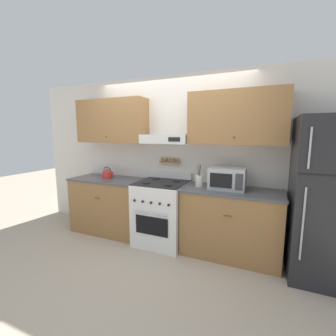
# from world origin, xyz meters

# --- Properties ---
(ground_plane) EXTENTS (16.00, 16.00, 0.00)m
(ground_plane) POSITION_xyz_m (0.00, 0.00, 0.00)
(ground_plane) COLOR #B2A38E
(wall_back) EXTENTS (5.20, 0.46, 2.55)m
(wall_back) POSITION_xyz_m (0.01, 0.60, 1.49)
(wall_back) COLOR silver
(wall_back) RESTS_ON ground_plane
(counter_left) EXTENTS (1.26, 0.64, 0.92)m
(counter_left) POSITION_xyz_m (-1.00, 0.33, 0.46)
(counter_left) COLOR olive
(counter_left) RESTS_ON ground_plane
(counter_right) EXTENTS (1.29, 0.64, 0.92)m
(counter_right) POSITION_xyz_m (1.01, 0.33, 0.46)
(counter_right) COLOR olive
(counter_right) RESTS_ON ground_plane
(stove_range) EXTENTS (0.73, 0.72, 1.05)m
(stove_range) POSITION_xyz_m (0.00, 0.28, 0.48)
(stove_range) COLOR white
(stove_range) RESTS_ON ground_plane
(refrigerator) EXTENTS (0.72, 0.77, 1.85)m
(refrigerator) POSITION_xyz_m (2.06, 0.25, 0.93)
(refrigerator) COLOR #232326
(refrigerator) RESTS_ON ground_plane
(tea_kettle) EXTENTS (0.21, 0.17, 0.20)m
(tea_kettle) POSITION_xyz_m (-1.04, 0.34, 0.99)
(tea_kettle) COLOR red
(tea_kettle) RESTS_ON counter_left
(microwave) EXTENTS (0.47, 0.37, 0.29)m
(microwave) POSITION_xyz_m (0.94, 0.36, 1.06)
(microwave) COLOR #ADAFB5
(microwave) RESTS_ON counter_right
(utensil_crock) EXTENTS (0.11, 0.11, 0.31)m
(utensil_crock) POSITION_xyz_m (0.56, 0.34, 1.01)
(utensil_crock) COLOR silver
(utensil_crock) RESTS_ON counter_right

